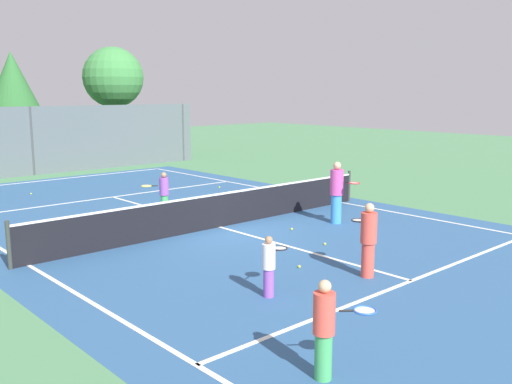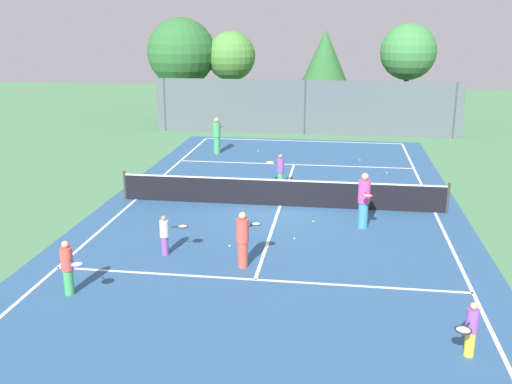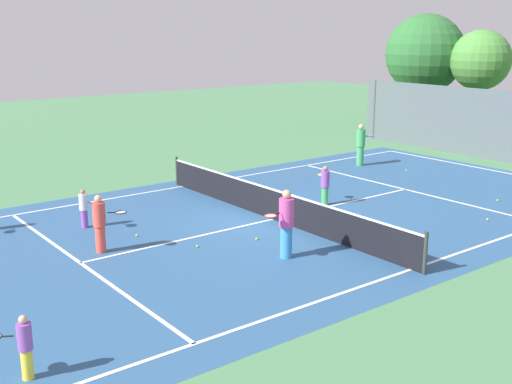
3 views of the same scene
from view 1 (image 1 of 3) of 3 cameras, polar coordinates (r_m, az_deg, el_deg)
name	(u,v)px [view 1 (image 1 of 3)]	position (r m, az deg, el deg)	size (l,w,h in m)	color
ground_plane	(220,227)	(16.52, -3.68, -3.54)	(80.00, 80.00, 0.00)	#4C8456
court_surface	(220,227)	(16.52, -3.68, -3.54)	(13.00, 25.00, 0.01)	#2D5684
tennis_net	(219,210)	(16.40, -3.70, -1.81)	(11.90, 0.10, 1.10)	#333833
perimeter_fence	(32,141)	(28.49, -21.57, 4.77)	(18.00, 0.12, 3.20)	#515B60
tree_0	(12,84)	(33.17, -23.25, 9.96)	(2.94, 2.94, 5.97)	brown
tree_1	(113,78)	(33.85, -14.15, 11.06)	(3.41, 3.41, 6.38)	brown
player_1	(337,192)	(16.97, 8.12, 0.02)	(0.46, 0.97, 1.85)	#388CD8
player_2	(164,193)	(18.21, -9.27, -0.09)	(0.83, 0.67, 1.37)	#3FA559
player_3	(368,239)	(12.19, 11.20, -4.65)	(0.68, 0.89, 1.60)	#E54C3F
player_4	(269,265)	(10.89, 1.35, -7.32)	(0.83, 0.55, 1.20)	purple
player_6	(325,328)	(7.92, 6.97, -13.42)	(0.81, 0.73, 1.41)	#3FA559
ball_crate	(224,213)	(17.58, -3.19, -2.09)	(0.40, 0.39, 0.43)	red
tennis_ball_1	(165,183)	(24.39, -9.17, 0.86)	(0.07, 0.07, 0.07)	#CCE533
tennis_ball_2	(325,244)	(14.69, 6.93, -5.19)	(0.07, 0.07, 0.07)	#CCE533
tennis_ball_3	(214,214)	(18.09, -4.22, -2.24)	(0.07, 0.07, 0.07)	#CCE533
tennis_ball_4	(299,267)	(12.78, 4.37, -7.47)	(0.07, 0.07, 0.07)	#CCE533
tennis_ball_5	(219,187)	(23.15, -3.69, 0.48)	(0.07, 0.07, 0.07)	#CCE533
tennis_ball_6	(292,229)	(16.16, 3.60, -3.73)	(0.07, 0.07, 0.07)	#CCE533
tennis_ball_7	(31,194)	(23.29, -21.65, -0.16)	(0.07, 0.07, 0.07)	#CCE533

